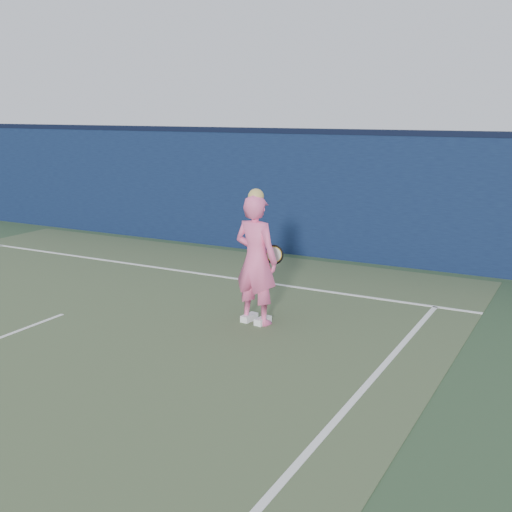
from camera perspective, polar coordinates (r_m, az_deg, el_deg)
The scene contains 5 objects.
ground at distance 9.35m, azimuth -21.15°, elevation -6.60°, with size 80.00×80.00×0.00m, color #2C442A.
backstop_wall at distance 14.04m, azimuth -1.13°, elevation 5.83°, with size 24.00×0.40×2.50m, color #0B1533.
wall_cap at distance 13.94m, azimuth -1.15°, elevation 11.14°, with size 24.00×0.42×0.10m, color black.
player at distance 8.98m, azimuth -0.00°, elevation -0.32°, with size 0.73×0.53×1.93m.
racket at distance 9.33m, azimuth 1.50°, elevation 0.11°, with size 0.54×0.15×0.29m.
Camera 1 is at (6.84, -5.64, 2.99)m, focal length 45.00 mm.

